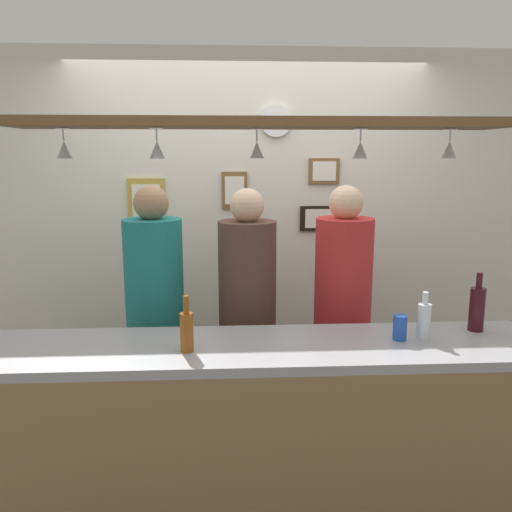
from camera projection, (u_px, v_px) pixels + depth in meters
name	position (u px, v px, depth m)	size (l,w,h in m)	color
ground_plane	(257.00, 487.00, 2.98)	(8.00, 8.00, 0.00)	#4C4742
back_wall	(248.00, 234.00, 3.80)	(4.40, 0.06, 2.60)	silver
bar_counter	(263.00, 424.00, 2.35)	(2.70, 0.55, 1.00)	#99999E
overhead_glass_rack	(261.00, 123.00, 2.29)	(2.20, 0.36, 0.04)	brown
hanging_wineglass_far_left	(64.00, 149.00, 2.30)	(0.07, 0.07, 0.13)	silver
hanging_wineglass_left	(157.00, 149.00, 2.27)	(0.07, 0.07, 0.13)	silver
hanging_wineglass_center_left	(257.00, 149.00, 2.37)	(0.07, 0.07, 0.13)	silver
hanging_wineglass_center	(360.00, 149.00, 2.35)	(0.07, 0.07, 0.13)	silver
hanging_wineglass_center_right	(449.00, 149.00, 2.38)	(0.07, 0.07, 0.13)	silver
person_left_teal_shirt	(155.00, 301.00, 3.04)	(0.34, 0.34, 1.71)	#2D334C
person_middle_brown_shirt	(247.00, 302.00, 3.07)	(0.34, 0.34, 1.69)	#2D334C
person_right_red_shirt	(343.00, 299.00, 3.10)	(0.34, 0.34, 1.70)	#2D334C
bottle_beer_amber_tall	(187.00, 330.00, 2.33)	(0.06, 0.06, 0.26)	brown
bottle_wine_dark_red	(477.00, 308.00, 2.61)	(0.08, 0.08, 0.30)	#380F19
bottle_soda_clear	(424.00, 320.00, 2.51)	(0.06, 0.06, 0.23)	silver
drink_can	(400.00, 327.00, 2.49)	(0.07, 0.07, 0.12)	#1E4CB2
picture_frame_lower_pair	(321.00, 218.00, 3.77)	(0.30, 0.02, 0.18)	black
picture_frame_crest	(235.00, 190.00, 3.69)	(0.18, 0.02, 0.26)	brown
picture_frame_upper_small	(324.00, 171.00, 3.70)	(0.22, 0.02, 0.18)	brown
picture_frame_caricature	(147.00, 203.00, 3.67)	(0.26, 0.02, 0.34)	#B29338
wall_clock	(276.00, 121.00, 3.61)	(0.22, 0.22, 0.03)	white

